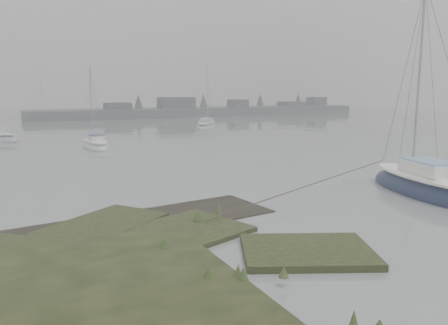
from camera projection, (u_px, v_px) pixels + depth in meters
ground at (89, 141)px, 38.57m from camera, size 160.00×160.00×0.00m
far_shoreline at (210, 111)px, 78.47m from camera, size 60.00×8.00×4.15m
sailboat_main at (425, 187)px, 19.00m from camera, size 3.85×7.16×9.62m
sailboat_white at (95, 145)px, 33.92m from camera, size 1.82×4.91×6.83m
sailboat_far_b at (207, 126)px, 51.51m from camera, size 4.92×5.54×7.91m
sailboat_far_c at (48, 118)px, 67.60m from camera, size 5.07×1.88×7.06m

